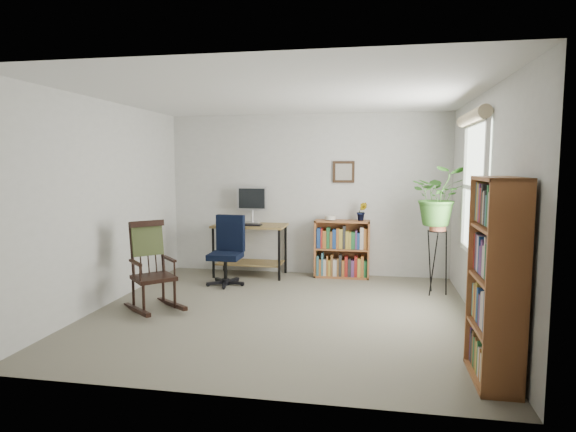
% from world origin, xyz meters
% --- Properties ---
extents(floor, '(4.20, 4.00, 0.00)m').
position_xyz_m(floor, '(0.00, 0.00, 0.00)').
color(floor, slate).
rests_on(floor, ground).
extents(ceiling, '(4.20, 4.00, 0.00)m').
position_xyz_m(ceiling, '(0.00, 0.00, 2.40)').
color(ceiling, silver).
rests_on(ceiling, ground).
extents(wall_back, '(4.20, 0.00, 2.40)m').
position_xyz_m(wall_back, '(0.00, 2.00, 1.20)').
color(wall_back, beige).
rests_on(wall_back, ground).
extents(wall_front, '(4.20, 0.00, 2.40)m').
position_xyz_m(wall_front, '(0.00, -2.00, 1.20)').
color(wall_front, beige).
rests_on(wall_front, ground).
extents(wall_left, '(0.00, 4.00, 2.40)m').
position_xyz_m(wall_left, '(-2.10, 0.00, 1.20)').
color(wall_left, beige).
rests_on(wall_left, ground).
extents(wall_right, '(0.00, 4.00, 2.40)m').
position_xyz_m(wall_right, '(2.10, 0.00, 1.20)').
color(wall_right, beige).
rests_on(wall_right, ground).
extents(window, '(0.12, 1.20, 1.50)m').
position_xyz_m(window, '(2.06, 0.30, 1.40)').
color(window, white).
rests_on(window, wall_right).
extents(desk, '(1.07, 0.59, 0.77)m').
position_xyz_m(desk, '(-0.81, 1.70, 0.38)').
color(desk, olive).
rests_on(desk, floor).
extents(monitor, '(0.46, 0.16, 0.56)m').
position_xyz_m(monitor, '(-0.81, 1.84, 1.05)').
color(monitor, '#B2B2B7').
rests_on(monitor, desk).
extents(keyboard, '(0.40, 0.15, 0.02)m').
position_xyz_m(keyboard, '(-0.81, 1.58, 0.78)').
color(keyboard, black).
rests_on(keyboard, desk).
extents(office_chair, '(0.58, 0.58, 0.97)m').
position_xyz_m(office_chair, '(-1.00, 1.08, 0.49)').
color(office_chair, black).
rests_on(office_chair, floor).
extents(rocking_chair, '(1.00, 1.01, 1.03)m').
position_xyz_m(rocking_chair, '(-1.46, -0.16, 0.52)').
color(rocking_chair, black).
rests_on(rocking_chair, floor).
extents(low_bookshelf, '(0.80, 0.27, 0.84)m').
position_xyz_m(low_bookshelf, '(0.55, 1.82, 0.42)').
color(low_bookshelf, '#9A5B32').
rests_on(low_bookshelf, floor).
extents(tall_bookshelf, '(0.29, 0.69, 1.57)m').
position_xyz_m(tall_bookshelf, '(1.92, -1.38, 0.78)').
color(tall_bookshelf, '#9A5B32').
rests_on(tall_bookshelf, floor).
extents(plant_stand, '(0.35, 0.35, 0.96)m').
position_xyz_m(plant_stand, '(1.80, 1.11, 0.48)').
color(plant_stand, black).
rests_on(plant_stand, floor).
extents(spider_plant, '(1.69, 1.88, 1.46)m').
position_xyz_m(spider_plant, '(1.80, 1.11, 1.62)').
color(spider_plant, '#366E26').
rests_on(spider_plant, plant_stand).
extents(potted_plant_small, '(0.13, 0.24, 0.11)m').
position_xyz_m(potted_plant_small, '(0.83, 1.83, 0.90)').
color(potted_plant_small, '#366E26').
rests_on(potted_plant_small, low_bookshelf).
extents(framed_picture, '(0.32, 0.04, 0.32)m').
position_xyz_m(framed_picture, '(0.55, 1.97, 1.55)').
color(framed_picture, black).
rests_on(framed_picture, wall_back).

